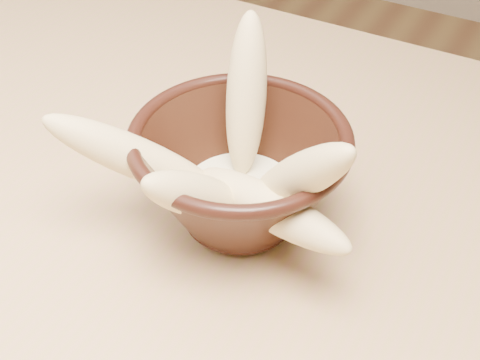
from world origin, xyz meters
name	(u,v)px	position (x,y,z in m)	size (l,w,h in m)	color
table	(327,338)	(0.00, 0.00, 0.67)	(1.20, 0.80, 0.75)	tan
bowl	(240,172)	(-0.10, 0.02, 0.81)	(0.18, 0.18, 0.10)	black
milk_puddle	(240,194)	(-0.10, 0.02, 0.78)	(0.10, 0.10, 0.01)	#FBF5C9
banana_upright	(246,96)	(-0.12, 0.06, 0.85)	(0.03, 0.03, 0.14)	#F1D88E
banana_left	(137,158)	(-0.17, -0.03, 0.83)	(0.03, 0.03, 0.16)	#F1D88E
banana_right	(299,177)	(-0.04, 0.00, 0.84)	(0.03, 0.03, 0.15)	#F1D88E
banana_across	(271,208)	(-0.06, -0.01, 0.81)	(0.03, 0.03, 0.15)	#F1D88E
banana_front	(197,196)	(-0.11, -0.04, 0.83)	(0.03, 0.03, 0.12)	#F1D88E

